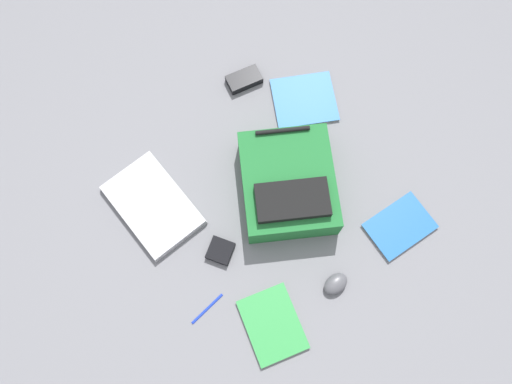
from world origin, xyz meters
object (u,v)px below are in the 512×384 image
Objects in this scene: backpack at (288,184)px; earbud_pouch at (220,251)px; book_blue at (304,100)px; book_comic at (273,325)px; pen_black at (207,309)px; computer_mouse at (336,284)px; power_brick at (244,80)px; book_red at (400,226)px; laptop at (153,205)px.

backpack is 5.96× the size of earbud_pouch.
book_comic is at bearing -51.67° from book_blue.
book_blue is 0.88m from pen_black.
computer_mouse is 1.08× the size of earbud_pouch.
power_brick is (-0.76, 0.57, 0.01)m from book_comic.
backpack is 1.57× the size of book_blue.
earbud_pouch reaches higher than book_red.
earbud_pouch is (0.23, -0.64, 0.01)m from book_blue.
book_blue is (-0.54, 0.68, -0.00)m from book_comic.
pen_black is at bearing -117.99° from computer_mouse.
book_red is at bearing 42.24° from laptop.
book_comic is 1.13× the size of book_red.
book_red is at bearing 0.90° from power_brick.
computer_mouse reaches higher than book_blue.
computer_mouse is at bearing -92.26° from book_red.
book_blue is 0.25m from power_brick.
earbud_pouch reaches higher than pen_black.
earbud_pouch is (-0.12, 0.17, 0.01)m from pen_black.
pen_black is (0.57, -0.70, -0.01)m from power_brick.
backpack reaches higher than power_brick.
book_red is 0.61m from book_blue.
computer_mouse is (-0.01, -0.32, 0.01)m from book_red.
book_red is 0.79× the size of book_blue.
laptop is 0.43m from pen_black.
backpack is 0.39m from computer_mouse.
book_comic is at bearing -96.77° from computer_mouse.
book_comic is at bearing 33.84° from pen_black.
computer_mouse is 0.64× the size of pen_black.
pen_black is at bearing -54.52° from earbud_pouch.
backpack is at bearing 54.29° from laptop.
backpack is 1.99× the size of book_red.
computer_mouse reaches higher than book_comic.
laptop is 0.72m from computer_mouse.
backpack reaches higher than laptop.
book_red is (0.06, 0.58, -0.00)m from book_comic.
laptop reaches higher than book_blue.
power_brick is at bearing -152.58° from book_blue.
pen_black is at bearing -109.84° from book_red.
laptop is 0.91m from book_red.
power_brick is at bearing 129.37° from pen_black.
laptop is at bearing -152.25° from computer_mouse.
power_brick is (-0.22, -0.12, 0.01)m from book_blue.
power_brick reaches higher than pen_black.
computer_mouse reaches higher than laptop.
power_brick is (-0.83, -0.01, 0.01)m from book_red.
book_comic is (0.32, -0.37, -0.06)m from backpack.
laptop reaches higher than pen_black.
backpack is 0.44m from book_red.
backpack is 0.49m from power_brick.
pen_black is (0.42, -0.10, -0.01)m from laptop.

